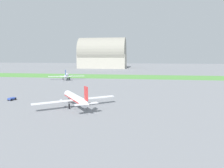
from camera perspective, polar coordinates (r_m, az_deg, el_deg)
ground_plane at (r=77.37m, az=-3.02°, el=-3.66°), size 600.00×600.00×0.00m
grass_taxiway_strip at (r=149.57m, az=2.39°, el=2.05°), size 360.00×28.00×0.08m
airplane_foreground_turboprop at (r=63.04m, az=-9.88°, el=-3.91°), size 21.29×18.81×7.54m
airplane_taxiing_turboprop at (r=135.14m, az=-12.36°, el=2.25°), size 21.81×18.84×6.72m
baggage_cart_near_gate at (r=80.20m, az=-25.69°, el=-3.62°), size 2.34×2.77×0.90m
hangar_distant at (r=245.45m, az=-2.57°, el=7.99°), size 54.10×32.23×34.98m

